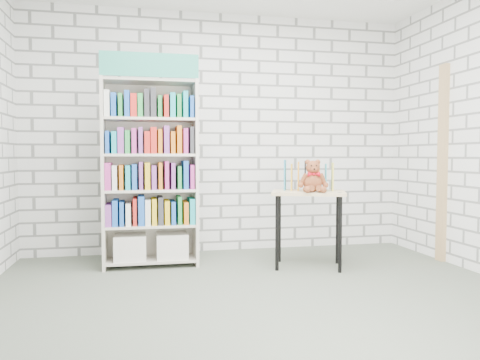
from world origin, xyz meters
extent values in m
plane|color=#4F5749|center=(0.00, 0.00, 0.00)|extent=(4.50, 4.50, 0.00)
cube|color=silver|center=(0.00, 2.00, 1.40)|extent=(4.50, 0.02, 2.80)
cube|color=silver|center=(0.00, -2.00, 1.40)|extent=(4.50, 0.02, 2.80)
cube|color=beige|center=(-1.29, 1.35, 0.95)|extent=(0.03, 0.37, 1.90)
cube|color=beige|center=(-0.38, 1.35, 0.95)|extent=(0.03, 0.37, 1.90)
cube|color=beige|center=(-0.84, 1.52, 0.95)|extent=(0.95, 0.02, 1.90)
cube|color=teal|center=(-0.84, 1.18, 2.01)|extent=(0.95, 0.02, 0.23)
cube|color=beige|center=(-0.84, 1.35, 0.06)|extent=(0.89, 0.35, 0.03)
cube|color=beige|center=(-0.84, 1.35, 0.42)|extent=(0.89, 0.35, 0.03)
cube|color=beige|center=(-0.84, 1.35, 0.78)|extent=(0.89, 0.35, 0.03)
cube|color=beige|center=(-0.84, 1.35, 1.14)|extent=(0.89, 0.35, 0.03)
cube|color=beige|center=(-0.84, 1.35, 1.50)|extent=(0.89, 0.35, 0.03)
cube|color=beige|center=(-0.84, 1.35, 1.88)|extent=(0.89, 0.35, 0.03)
cube|color=silver|center=(-1.05, 1.35, 0.20)|extent=(0.32, 0.31, 0.25)
cube|color=silver|center=(-0.62, 1.35, 0.20)|extent=(0.32, 0.31, 0.25)
cube|color=#19A5B2|center=(-0.84, 1.34, 0.56)|extent=(0.89, 0.31, 0.25)
cube|color=white|center=(-0.84, 1.34, 0.92)|extent=(0.89, 0.31, 0.25)
cube|color=purple|center=(-0.84, 1.34, 1.28)|extent=(0.89, 0.31, 0.25)
cube|color=#333338|center=(-0.84, 1.34, 1.64)|extent=(0.89, 0.31, 0.25)
cube|color=tan|center=(0.73, 0.98, 0.76)|extent=(0.85, 0.71, 0.03)
cylinder|color=black|center=(0.38, 0.90, 0.37)|extent=(0.04, 0.04, 0.74)
cylinder|color=black|center=(0.51, 1.26, 0.37)|extent=(0.04, 0.04, 0.74)
cylinder|color=black|center=(0.95, 0.69, 0.37)|extent=(0.04, 0.04, 0.74)
cylinder|color=black|center=(1.08, 1.06, 0.37)|extent=(0.04, 0.04, 0.74)
cylinder|color=black|center=(0.39, 0.91, 0.77)|extent=(0.05, 0.05, 0.01)
cylinder|color=black|center=(0.94, 0.71, 0.77)|extent=(0.05, 0.05, 0.01)
cube|color=teal|center=(0.54, 1.17, 0.93)|extent=(0.09, 0.21, 0.30)
cube|color=gold|center=(0.60, 1.15, 0.93)|extent=(0.09, 0.21, 0.30)
cube|color=orange|center=(0.67, 1.12, 0.93)|extent=(0.09, 0.21, 0.30)
cube|color=black|center=(0.73, 1.10, 0.93)|extent=(0.09, 0.21, 0.30)
cube|color=white|center=(0.80, 1.08, 0.93)|extent=(0.09, 0.21, 0.30)
cube|color=orange|center=(0.87, 1.05, 0.93)|extent=(0.09, 0.21, 0.30)
cube|color=teal|center=(0.93, 1.03, 0.93)|extent=(0.09, 0.21, 0.30)
cube|color=#DFCF4A|center=(1.00, 1.00, 0.93)|extent=(0.09, 0.21, 0.30)
ellipsoid|color=brown|center=(0.74, 0.88, 0.87)|extent=(0.19, 0.16, 0.19)
sphere|color=brown|center=(0.73, 0.88, 1.02)|extent=(0.14, 0.14, 0.14)
sphere|color=brown|center=(0.69, 0.90, 1.07)|extent=(0.05, 0.05, 0.05)
sphere|color=brown|center=(0.79, 0.88, 1.07)|extent=(0.05, 0.05, 0.05)
sphere|color=brown|center=(0.72, 0.82, 1.00)|extent=(0.05, 0.05, 0.05)
sphere|color=black|center=(0.70, 0.83, 1.03)|extent=(0.02, 0.02, 0.02)
sphere|color=black|center=(0.75, 0.82, 1.03)|extent=(0.02, 0.02, 0.02)
sphere|color=black|center=(0.72, 0.80, 1.00)|extent=(0.02, 0.02, 0.02)
cylinder|color=brown|center=(0.64, 0.88, 0.90)|extent=(0.10, 0.09, 0.13)
cylinder|color=brown|center=(0.83, 0.84, 0.90)|extent=(0.10, 0.07, 0.13)
sphere|color=brown|center=(0.61, 0.87, 0.84)|extent=(0.05, 0.05, 0.05)
sphere|color=brown|center=(0.85, 0.83, 0.84)|extent=(0.05, 0.05, 0.05)
cylinder|color=brown|center=(0.66, 0.80, 0.81)|extent=(0.07, 0.15, 0.08)
cylinder|color=brown|center=(0.77, 0.78, 0.81)|extent=(0.12, 0.15, 0.08)
sphere|color=brown|center=(0.63, 0.74, 0.81)|extent=(0.07, 0.07, 0.07)
sphere|color=brown|center=(0.78, 0.71, 0.81)|extent=(0.07, 0.07, 0.07)
cone|color=red|center=(0.69, 0.83, 0.95)|extent=(0.06, 0.06, 0.05)
cone|color=red|center=(0.76, 0.82, 0.95)|extent=(0.06, 0.06, 0.05)
sphere|color=red|center=(0.72, 0.82, 0.95)|extent=(0.03, 0.03, 0.03)
cube|color=tan|center=(2.23, 0.95, 1.05)|extent=(0.05, 0.12, 2.10)
camera|label=1|loc=(-0.92, -3.49, 1.13)|focal=35.00mm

